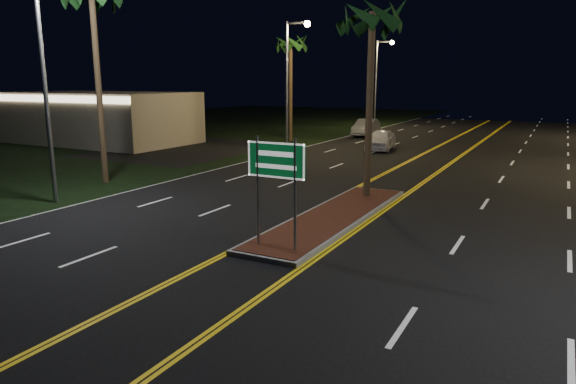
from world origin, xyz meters
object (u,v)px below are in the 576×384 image
Objects in this scene: palm_median at (372,18)px; commercial_building at (99,117)px; streetlight_left_far at (380,73)px; median_island at (334,217)px; palm_left_far at (291,44)px; car_near at (381,138)px; highway_sign at (276,171)px; streetlight_left_mid at (292,70)px; car_far at (366,126)px; streetlight_left_near at (49,60)px.

commercial_building is at bearing 159.95° from palm_median.
streetlight_left_far reaches higher than commercial_building.
median_island is at bearing -74.00° from streetlight_left_far.
car_near is (8.33, -1.93, -6.89)m from palm_left_far.
highway_sign is 42.67m from streetlight_left_far.
median_island is at bearing 90.00° from highway_sign.
highway_sign is 0.36× the size of palm_left_far.
palm_left_far is at bearing 31.25° from commercial_building.
median_island is at bearing -58.02° from streetlight_left_mid.
commercial_building is 28.75m from streetlight_left_far.
commercial_building reaches higher than highway_sign.
palm_left_far is 1.67× the size of car_far.
car_far is (1.91, -9.13, -4.78)m from streetlight_left_far.
palm_left_far reaches higher than commercial_building.
median_island is at bearing -26.55° from commercial_building.
palm_left_far reaches higher than palm_median.
commercial_building is 1.67× the size of streetlight_left_near.
highway_sign is at bearing -90.00° from palm_median.
palm_median is at bearing -51.83° from streetlight_left_mid.
car_far reaches higher than car_near.
streetlight_left_near is at bearing -98.56° from car_far.
palm_median reaches higher than highway_sign.
streetlight_left_far is (0.00, 40.00, 0.00)m from streetlight_left_near.
median_island is 0.68× the size of commercial_building.
highway_sign is 23.75m from car_near.
palm_left_far is at bearing 118.67° from streetlight_left_mid.
streetlight_left_mid is 1.71× the size of car_far.
streetlight_left_far is 1.02× the size of palm_left_far.
palm_median is 21.69m from palm_left_far.
car_far is at bearing 107.34° from median_island.
car_near is at bearing 100.87° from highway_sign.
car_near reaches higher than median_island.
streetlight_left_mid is 5.01m from palm_left_far.
streetlight_left_near is at bearing -148.51° from palm_median.
median_island is 1.14× the size of streetlight_left_mid.
car_far is (-8.70, 24.37, -6.40)m from palm_median.
palm_median reaches higher than car_far.
median_island is at bearing -58.64° from palm_left_far.
streetlight_left_far is at bearing 96.80° from car_far.
palm_left_far reaches higher than car_near.
commercial_building is (-26.00, 12.99, 1.92)m from median_island.
streetlight_left_near reaches higher than car_far.
streetlight_left_mid is at bearing -61.33° from palm_left_far.
palm_median is 1.61× the size of car_near.
streetlight_left_mid reaches higher than car_far.
streetlight_left_near is 1.75× the size of car_near.
streetlight_left_mid reaches higher than commercial_building.
palm_left_far is 10.54m from car_far.
palm_left_far is at bearing -125.82° from car_far.
commercial_building is 2.91× the size of car_near.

